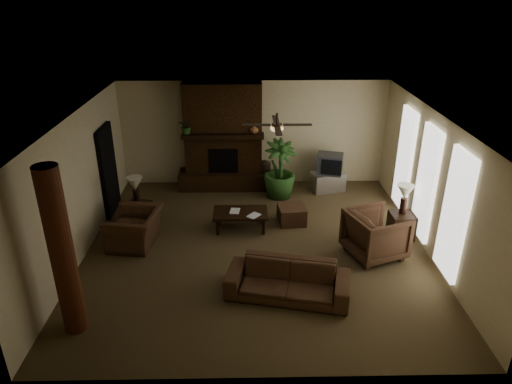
{
  "coord_description": "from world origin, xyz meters",
  "views": [
    {
      "loc": [
        -0.17,
        -8.34,
        5.1
      ],
      "look_at": [
        0.0,
        0.4,
        1.1
      ],
      "focal_mm": 32.48,
      "sensor_mm": 36.0,
      "label": 1
    }
  ],
  "objects_px": {
    "sofa": "(288,275)",
    "floor_plant": "(279,181)",
    "floor_vase": "(264,172)",
    "lamp_left": "(135,186)",
    "log_column": "(62,253)",
    "armchair_right": "(376,232)",
    "armchair_left": "(134,223)",
    "side_table_left": "(139,215)",
    "tv_stand": "(327,181)",
    "side_table_right": "(401,225)",
    "lamp_right": "(405,194)",
    "coffee_table": "(240,214)",
    "ottoman": "(292,214)"
  },
  "relations": [
    {
      "from": "log_column",
      "to": "side_table_right",
      "type": "bearing_deg",
      "value": 24.71
    },
    {
      "from": "tv_stand",
      "to": "floor_vase",
      "type": "distance_m",
      "value": 1.7
    },
    {
      "from": "armchair_right",
      "to": "sofa",
      "type": "bearing_deg",
      "value": 104.19
    },
    {
      "from": "sofa",
      "to": "armchair_left",
      "type": "distance_m",
      "value": 3.58
    },
    {
      "from": "log_column",
      "to": "sofa",
      "type": "bearing_deg",
      "value": 12.66
    },
    {
      "from": "armchair_right",
      "to": "coffee_table",
      "type": "relative_size",
      "value": 0.88
    },
    {
      "from": "coffee_table",
      "to": "armchair_right",
      "type": "bearing_deg",
      "value": -22.64
    },
    {
      "from": "coffee_table",
      "to": "sofa",
      "type": "bearing_deg",
      "value": -70.59
    },
    {
      "from": "side_table_left",
      "to": "log_column",
      "type": "bearing_deg",
      "value": -94.98
    },
    {
      "from": "coffee_table",
      "to": "side_table_right",
      "type": "distance_m",
      "value": 3.51
    },
    {
      "from": "lamp_right",
      "to": "side_table_left",
      "type": "bearing_deg",
      "value": 174.37
    },
    {
      "from": "armchair_left",
      "to": "side_table_left",
      "type": "xyz_separation_m",
      "value": [
        -0.1,
        0.81,
        -0.21
      ]
    },
    {
      "from": "floor_plant",
      "to": "side_table_left",
      "type": "distance_m",
      "value": 3.62
    },
    {
      "from": "lamp_right",
      "to": "sofa",
      "type": "bearing_deg",
      "value": -141.71
    },
    {
      "from": "sofa",
      "to": "tv_stand",
      "type": "xyz_separation_m",
      "value": [
        1.43,
        4.52,
        -0.17
      ]
    },
    {
      "from": "side_table_left",
      "to": "lamp_left",
      "type": "distance_m",
      "value": 0.73
    },
    {
      "from": "armchair_right",
      "to": "coffee_table",
      "type": "xyz_separation_m",
      "value": [
        -2.73,
        1.14,
        -0.16
      ]
    },
    {
      "from": "floor_plant",
      "to": "side_table_left",
      "type": "xyz_separation_m",
      "value": [
        -3.29,
        -1.51,
        -0.14
      ]
    },
    {
      "from": "sofa",
      "to": "side_table_left",
      "type": "distance_m",
      "value": 4.13
    },
    {
      "from": "ottoman",
      "to": "tv_stand",
      "type": "distance_m",
      "value": 2.11
    },
    {
      "from": "log_column",
      "to": "lamp_left",
      "type": "bearing_deg",
      "value": 84.91
    },
    {
      "from": "armchair_right",
      "to": "ottoman",
      "type": "height_order",
      "value": "armchair_right"
    },
    {
      "from": "sofa",
      "to": "floor_plant",
      "type": "relative_size",
      "value": 1.43
    },
    {
      "from": "log_column",
      "to": "armchair_right",
      "type": "height_order",
      "value": "log_column"
    },
    {
      "from": "sofa",
      "to": "side_table_right",
      "type": "height_order",
      "value": "sofa"
    },
    {
      "from": "ottoman",
      "to": "lamp_right",
      "type": "xyz_separation_m",
      "value": [
        2.31,
        -0.65,
        0.8
      ]
    },
    {
      "from": "side_table_right",
      "to": "tv_stand",
      "type": "bearing_deg",
      "value": 115.74
    },
    {
      "from": "sofa",
      "to": "armchair_right",
      "type": "xyz_separation_m",
      "value": [
        1.87,
        1.3,
        0.11
      ]
    },
    {
      "from": "coffee_table",
      "to": "ottoman",
      "type": "relative_size",
      "value": 2.0
    },
    {
      "from": "sofa",
      "to": "floor_vase",
      "type": "distance_m",
      "value": 4.78
    },
    {
      "from": "lamp_left",
      "to": "lamp_right",
      "type": "relative_size",
      "value": 1.0
    },
    {
      "from": "armchair_right",
      "to": "floor_plant",
      "type": "height_order",
      "value": "armchair_right"
    },
    {
      "from": "side_table_right",
      "to": "lamp_left",
      "type": "bearing_deg",
      "value": 174.12
    },
    {
      "from": "sofa",
      "to": "lamp_left",
      "type": "distance_m",
      "value": 4.15
    },
    {
      "from": "coffee_table",
      "to": "side_table_left",
      "type": "relative_size",
      "value": 2.18
    },
    {
      "from": "lamp_left",
      "to": "sofa",
      "type": "bearing_deg",
      "value": -39.65
    },
    {
      "from": "lamp_right",
      "to": "floor_vase",
      "type": "bearing_deg",
      "value": 136.82
    },
    {
      "from": "lamp_left",
      "to": "ottoman",
      "type": "bearing_deg",
      "value": 1.75
    },
    {
      "from": "coffee_table",
      "to": "side_table_right",
      "type": "bearing_deg",
      "value": -6.67
    },
    {
      "from": "sofa",
      "to": "floor_plant",
      "type": "bearing_deg",
      "value": 100.85
    },
    {
      "from": "armchair_left",
      "to": "tv_stand",
      "type": "height_order",
      "value": "armchair_left"
    },
    {
      "from": "floor_vase",
      "to": "floor_plant",
      "type": "bearing_deg",
      "value": -59.73
    },
    {
      "from": "sofa",
      "to": "floor_plant",
      "type": "distance_m",
      "value": 4.15
    },
    {
      "from": "tv_stand",
      "to": "side_table_right",
      "type": "relative_size",
      "value": 1.55
    },
    {
      "from": "log_column",
      "to": "armchair_right",
      "type": "bearing_deg",
      "value": 21.27
    },
    {
      "from": "coffee_table",
      "to": "lamp_right",
      "type": "bearing_deg",
      "value": -5.86
    },
    {
      "from": "floor_vase",
      "to": "sofa",
      "type": "bearing_deg",
      "value": -87.11
    },
    {
      "from": "armchair_left",
      "to": "side_table_right",
      "type": "height_order",
      "value": "armchair_left"
    },
    {
      "from": "log_column",
      "to": "lamp_right",
      "type": "relative_size",
      "value": 4.31
    },
    {
      "from": "side_table_left",
      "to": "sofa",
      "type": "bearing_deg",
      "value": -39.87
    }
  ]
}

